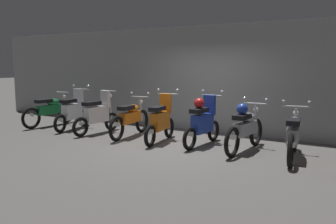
% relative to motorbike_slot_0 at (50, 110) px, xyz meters
% --- Properties ---
extents(ground_plane, '(80.00, 80.00, 0.00)m').
position_rel_motorbike_slot_0_xyz_m(ground_plane, '(4.70, -0.39, -0.49)').
color(ground_plane, '#565451').
extents(back_wall, '(17.41, 0.30, 2.99)m').
position_rel_motorbike_slot_0_xyz_m(back_wall, '(4.70, 1.82, 1.01)').
color(back_wall, gray).
rests_on(back_wall, ground).
extents(motorbike_slot_0, '(0.56, 1.95, 1.03)m').
position_rel_motorbike_slot_0_xyz_m(motorbike_slot_0, '(0.00, 0.00, 0.00)').
color(motorbike_slot_0, black).
rests_on(motorbike_slot_0, ground).
extents(motorbike_slot_1, '(0.58, 1.67, 1.29)m').
position_rel_motorbike_slot_0_xyz_m(motorbike_slot_1, '(1.04, -0.03, 0.04)').
color(motorbike_slot_1, black).
rests_on(motorbike_slot_1, ground).
extents(motorbike_slot_2, '(0.56, 1.68, 1.18)m').
position_rel_motorbike_slot_0_xyz_m(motorbike_slot_2, '(2.09, -0.14, 0.03)').
color(motorbike_slot_2, black).
rests_on(motorbike_slot_2, ground).
extents(motorbike_slot_3, '(0.59, 1.95, 1.15)m').
position_rel_motorbike_slot_0_xyz_m(motorbike_slot_3, '(3.13, -0.01, 0.00)').
color(motorbike_slot_3, black).
rests_on(motorbike_slot_3, ground).
extents(motorbike_slot_4, '(0.58, 1.68, 1.29)m').
position_rel_motorbike_slot_0_xyz_m(motorbike_slot_4, '(4.17, -0.15, 0.04)').
color(motorbike_slot_4, black).
rests_on(motorbike_slot_4, ground).
extents(motorbike_slot_5, '(0.59, 1.68, 1.29)m').
position_rel_motorbike_slot_0_xyz_m(motorbike_slot_5, '(5.23, 0.04, 0.08)').
color(motorbike_slot_5, black).
rests_on(motorbike_slot_5, ground).
extents(motorbike_slot_6, '(0.59, 1.95, 1.15)m').
position_rel_motorbike_slot_0_xyz_m(motorbike_slot_6, '(6.27, 0.00, 0.04)').
color(motorbike_slot_6, black).
rests_on(motorbike_slot_6, ground).
extents(motorbike_slot_7, '(0.58, 1.94, 1.15)m').
position_rel_motorbike_slot_0_xyz_m(motorbike_slot_7, '(7.31, -0.09, 0.00)').
color(motorbike_slot_7, black).
rests_on(motorbike_slot_7, ground).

